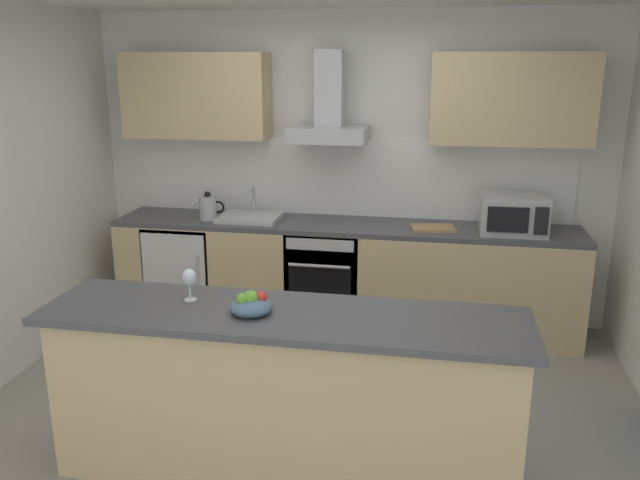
% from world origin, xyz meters
% --- Properties ---
extents(ground, '(5.35, 4.63, 0.02)m').
position_xyz_m(ground, '(0.00, 0.00, -0.01)').
color(ground, gray).
extents(wall_back, '(5.35, 0.12, 2.60)m').
position_xyz_m(wall_back, '(0.00, 1.87, 1.30)').
color(wall_back, white).
rests_on(wall_back, ground).
extents(backsplash_tile, '(3.70, 0.02, 0.66)m').
position_xyz_m(backsplash_tile, '(0.00, 1.80, 1.23)').
color(backsplash_tile, white).
extents(counter_back, '(3.83, 0.60, 0.90)m').
position_xyz_m(counter_back, '(0.00, 1.49, 0.45)').
color(counter_back, '#D1B784').
rests_on(counter_back, ground).
extents(counter_island, '(2.53, 0.64, 0.95)m').
position_xyz_m(counter_island, '(0.00, -0.60, 0.48)').
color(counter_island, '#D1B784').
rests_on(counter_island, ground).
extents(upper_cabinets, '(3.78, 0.32, 0.70)m').
position_xyz_m(upper_cabinets, '(-0.00, 1.64, 1.91)').
color(upper_cabinets, '#D1B784').
extents(oven, '(0.60, 0.62, 0.80)m').
position_xyz_m(oven, '(-0.14, 1.47, 0.46)').
color(oven, slate).
rests_on(oven, ground).
extents(refrigerator, '(0.58, 0.60, 0.85)m').
position_xyz_m(refrigerator, '(-1.37, 1.47, 0.43)').
color(refrigerator, white).
rests_on(refrigerator, ground).
extents(microwave, '(0.50, 0.38, 0.30)m').
position_xyz_m(microwave, '(1.34, 1.44, 1.05)').
color(microwave, '#B7BABC').
rests_on(microwave, counter_back).
extents(sink, '(0.50, 0.40, 0.26)m').
position_xyz_m(sink, '(-0.79, 1.48, 0.93)').
color(sink, silver).
rests_on(sink, counter_back).
extents(kettle, '(0.29, 0.15, 0.24)m').
position_xyz_m(kettle, '(-1.14, 1.43, 1.01)').
color(kettle, '#B7BABC').
rests_on(kettle, counter_back).
extents(range_hood, '(0.62, 0.45, 0.72)m').
position_xyz_m(range_hood, '(-0.14, 1.60, 1.79)').
color(range_hood, '#B7BABC').
extents(wine_glass, '(0.08, 0.08, 0.18)m').
position_xyz_m(wine_glass, '(-0.53, -0.52, 1.07)').
color(wine_glass, silver).
rests_on(wine_glass, counter_island).
extents(fruit_bowl, '(0.22, 0.22, 0.13)m').
position_xyz_m(fruit_bowl, '(-0.16, -0.64, 0.99)').
color(fruit_bowl, slate).
rests_on(fruit_bowl, counter_island).
extents(chopping_board, '(0.37, 0.28, 0.02)m').
position_xyz_m(chopping_board, '(0.73, 1.44, 0.91)').
color(chopping_board, tan).
rests_on(chopping_board, counter_back).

